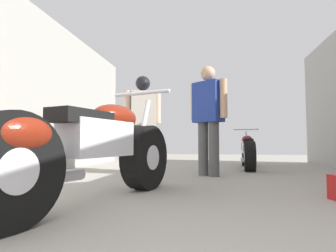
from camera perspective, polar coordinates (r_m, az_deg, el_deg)
ground_plane at (r=3.71m, az=6.22°, el=-11.36°), size 16.92×16.92×0.00m
garage_partition_left at (r=4.71m, az=-28.06°, el=7.25°), size 0.08×7.76×2.71m
motorcycle_maroon_cruiser at (r=2.36m, az=-15.22°, el=-4.72°), size 0.94×2.25×1.07m
motorcycle_black_naked at (r=5.68m, az=16.24°, el=-5.07°), size 0.52×1.75×0.82m
mechanic_in_blue at (r=4.31m, az=8.35°, el=2.63°), size 0.61×0.49×1.71m
mechanic_with_helmet at (r=4.94m, az=-5.28°, el=2.52°), size 0.65×0.42×1.71m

